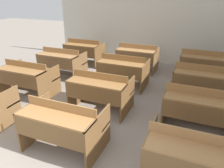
% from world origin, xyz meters
% --- Properties ---
extents(wall_back, '(6.72, 0.06, 2.87)m').
position_xyz_m(wall_back, '(0.00, 6.58, 1.44)').
color(wall_back, beige).
rests_on(wall_back, ground_plane).
extents(bench_front_center, '(1.21, 0.84, 0.86)m').
position_xyz_m(bench_front_center, '(0.06, 1.38, 0.46)').
color(bench_front_center, brown).
rests_on(bench_front_center, ground_plane).
extents(bench_front_right, '(1.21, 0.84, 0.86)m').
position_xyz_m(bench_front_right, '(2.02, 1.38, 0.46)').
color(bench_front_right, brown).
rests_on(bench_front_right, ground_plane).
extents(bench_second_left, '(1.21, 0.84, 0.86)m').
position_xyz_m(bench_second_left, '(-1.89, 2.75, 0.46)').
color(bench_second_left, brown).
rests_on(bench_second_left, ground_plane).
extents(bench_second_center, '(1.21, 0.84, 0.86)m').
position_xyz_m(bench_second_center, '(0.06, 2.74, 0.46)').
color(bench_second_center, brown).
rests_on(bench_second_center, ground_plane).
extents(bench_second_right, '(1.21, 0.84, 0.86)m').
position_xyz_m(bench_second_right, '(2.01, 2.75, 0.46)').
color(bench_second_right, brown).
rests_on(bench_second_right, ground_plane).
extents(bench_third_left, '(1.21, 0.84, 0.86)m').
position_xyz_m(bench_third_left, '(-1.86, 4.12, 0.46)').
color(bench_third_left, brown).
rests_on(bench_third_left, ground_plane).
extents(bench_third_center, '(1.21, 0.84, 0.86)m').
position_xyz_m(bench_third_center, '(0.07, 4.13, 0.46)').
color(bench_third_center, brown).
rests_on(bench_third_center, ground_plane).
extents(bench_third_right, '(1.21, 0.84, 0.86)m').
position_xyz_m(bench_third_right, '(1.99, 4.10, 0.46)').
color(bench_third_right, brown).
rests_on(bench_third_right, ground_plane).
extents(bench_back_left, '(1.21, 0.84, 0.86)m').
position_xyz_m(bench_back_left, '(-1.87, 5.47, 0.46)').
color(bench_back_left, brown).
rests_on(bench_back_left, ground_plane).
extents(bench_back_center, '(1.21, 0.84, 0.86)m').
position_xyz_m(bench_back_center, '(0.05, 5.49, 0.46)').
color(bench_back_center, brown).
rests_on(bench_back_center, ground_plane).
extents(bench_back_right, '(1.21, 0.84, 0.86)m').
position_xyz_m(bench_back_right, '(1.99, 5.47, 0.46)').
color(bench_back_right, brown).
rests_on(bench_back_right, ground_plane).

